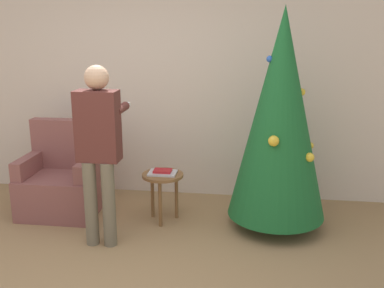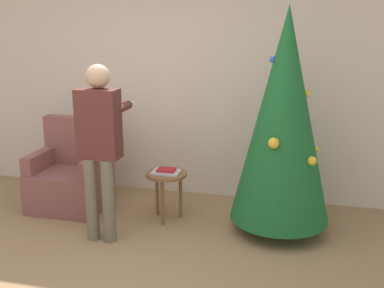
{
  "view_description": "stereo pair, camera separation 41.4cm",
  "coord_description": "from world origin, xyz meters",
  "px_view_note": "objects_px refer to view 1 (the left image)",
  "views": [
    {
      "loc": [
        1.09,
        -2.88,
        1.99
      ],
      "look_at": [
        0.55,
        1.1,
        0.92
      ],
      "focal_mm": 42.0,
      "sensor_mm": 36.0,
      "label": 1
    },
    {
      "loc": [
        1.5,
        -2.8,
        1.99
      ],
      "look_at": [
        0.55,
        1.1,
        0.92
      ],
      "focal_mm": 42.0,
      "sensor_mm": 36.0,
      "label": 2
    }
  ],
  "objects_px": {
    "christmas_tree": "(280,115)",
    "person_standing": "(99,141)",
    "side_stool": "(163,181)",
    "armchair": "(62,182)"
  },
  "relations": [
    {
      "from": "armchair",
      "to": "side_stool",
      "type": "bearing_deg",
      "value": -4.41
    },
    {
      "from": "armchair",
      "to": "christmas_tree",
      "type": "bearing_deg",
      "value": -1.91
    },
    {
      "from": "christmas_tree",
      "to": "armchair",
      "type": "xyz_separation_m",
      "value": [
        -2.28,
        0.08,
        -0.81
      ]
    },
    {
      "from": "side_stool",
      "to": "armchair",
      "type": "bearing_deg",
      "value": 175.59
    },
    {
      "from": "christmas_tree",
      "to": "armchair",
      "type": "bearing_deg",
      "value": 178.09
    },
    {
      "from": "christmas_tree",
      "to": "person_standing",
      "type": "bearing_deg",
      "value": -161.01
    },
    {
      "from": "armchair",
      "to": "person_standing",
      "type": "xyz_separation_m",
      "value": [
        0.66,
        -0.63,
        0.64
      ]
    },
    {
      "from": "person_standing",
      "to": "christmas_tree",
      "type": "bearing_deg",
      "value": 18.99
    },
    {
      "from": "christmas_tree",
      "to": "person_standing",
      "type": "relative_size",
      "value": 1.31
    },
    {
      "from": "person_standing",
      "to": "side_stool",
      "type": "height_order",
      "value": "person_standing"
    }
  ]
}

